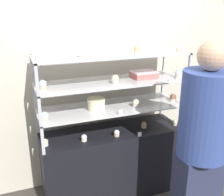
{
  "coord_description": "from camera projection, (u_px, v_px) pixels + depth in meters",
  "views": [
    {
      "loc": [
        -0.82,
        -2.16,
        1.82
      ],
      "look_at": [
        0.0,
        0.0,
        1.03
      ],
      "focal_mm": 42.0,
      "sensor_mm": 36.0,
      "label": 1
    }
  ],
  "objects": [
    {
      "name": "ground_plane",
      "position": [
        112.0,
        190.0,
        2.77
      ],
      "size": [
        20.0,
        20.0,
        0.0
      ],
      "primitive_type": "plane",
      "color": "#38332D"
    },
    {
      "name": "back_wall",
      "position": [
        99.0,
        63.0,
        2.69
      ],
      "size": [
        8.0,
        0.05,
        2.6
      ],
      "color": "beige",
      "rests_on": "ground_plane"
    },
    {
      "name": "display_base",
      "position": [
        112.0,
        162.0,
        2.66
      ],
      "size": [
        1.38,
        0.46,
        0.7
      ],
      "color": "black",
      "rests_on": "ground_plane"
    },
    {
      "name": "display_riser_lower",
      "position": [
        112.0,
        108.0,
        2.47
      ],
      "size": [
        1.38,
        0.46,
        0.25
      ],
      "color": "#B7B7BC",
      "rests_on": "display_base"
    },
    {
      "name": "display_riser_middle",
      "position": [
        112.0,
        83.0,
        2.39
      ],
      "size": [
        1.38,
        0.46,
        0.25
      ],
      "color": "#B7B7BC",
      "rests_on": "display_riser_lower"
    },
    {
      "name": "display_riser_upper",
      "position": [
        112.0,
        56.0,
        2.32
      ],
      "size": [
        1.38,
        0.46,
        0.25
      ],
      "color": "#B7B7BC",
      "rests_on": "display_riser_middle"
    },
    {
      "name": "layer_cake_centerpiece",
      "position": [
        96.0,
        104.0,
        2.37
      ],
      "size": [
        0.16,
        0.16,
        0.11
      ],
      "color": "beige",
      "rests_on": "display_riser_lower"
    },
    {
      "name": "sheet_cake_frosted",
      "position": [
        144.0,
        74.0,
        2.5
      ],
      "size": [
        0.23,
        0.18,
        0.06
      ],
      "color": "#C66660",
      "rests_on": "display_riser_middle"
    },
    {
      "name": "cupcake_0",
      "position": [
        45.0,
        142.0,
        2.26
      ],
      "size": [
        0.05,
        0.05,
        0.06
      ],
      "color": "white",
      "rests_on": "display_base"
    },
    {
      "name": "cupcake_1",
      "position": [
        84.0,
        138.0,
        2.34
      ],
      "size": [
        0.05,
        0.05,
        0.06
      ],
      "color": "beige",
      "rests_on": "display_base"
    },
    {
      "name": "cupcake_2",
      "position": [
        116.0,
        133.0,
        2.43
      ],
      "size": [
        0.05,
        0.05,
        0.06
      ],
      "color": "#CCB28C",
      "rests_on": "display_base"
    },
    {
      "name": "cupcake_3",
      "position": [
        144.0,
        125.0,
        2.6
      ],
      "size": [
        0.05,
        0.05,
        0.06
      ],
      "color": "#CCB28C",
      "rests_on": "display_base"
    },
    {
      "name": "cupcake_4",
      "position": [
        175.0,
        123.0,
        2.66
      ],
      "size": [
        0.05,
        0.05,
        0.06
      ],
      "color": "#CCB28C",
      "rests_on": "display_base"
    },
    {
      "name": "price_tag_0",
      "position": [
        140.0,
        134.0,
        2.42
      ],
      "size": [
        0.04,
        0.0,
        0.04
      ],
      "color": "white",
      "rests_on": "display_base"
    },
    {
      "name": "cupcake_5",
      "position": [
        45.0,
        116.0,
        2.16
      ],
      "size": [
        0.06,
        0.06,
        0.07
      ],
      "color": "#CCB28C",
      "rests_on": "display_riser_lower"
    },
    {
      "name": "cupcake_6",
      "position": [
        136.0,
        103.0,
        2.47
      ],
      "size": [
        0.06,
        0.06,
        0.07
      ],
      "color": "white",
      "rests_on": "display_riser_lower"
    },
    {
      "name": "cupcake_7",
      "position": [
        173.0,
        98.0,
        2.62
      ],
      "size": [
        0.06,
        0.06,
        0.07
      ],
      "color": "beige",
      "rests_on": "display_riser_lower"
    },
    {
      "name": "price_tag_1",
      "position": [
        121.0,
        112.0,
        2.28
      ],
      "size": [
        0.04,
        0.0,
        0.04
      ],
      "color": "white",
      "rests_on": "display_riser_lower"
    },
    {
      "name": "cupcake_8",
      "position": [
        43.0,
        85.0,
        2.14
      ],
      "size": [
        0.06,
        0.06,
        0.08
      ],
      "color": "#CCB28C",
      "rests_on": "display_riser_middle"
    },
    {
      "name": "cupcake_9",
      "position": [
        115.0,
        79.0,
        2.31
      ],
      "size": [
        0.06,
        0.06,
        0.08
      ],
      "color": "beige",
      "rests_on": "display_riser_middle"
    },
    {
      "name": "cupcake_10",
      "position": [
        178.0,
        75.0,
        2.48
      ],
      "size": [
        0.06,
        0.06,
        0.08
      ],
      "color": "white",
      "rests_on": "display_riser_middle"
    },
    {
      "name": "price_tag_2",
      "position": [
        171.0,
        79.0,
        2.36
      ],
      "size": [
        0.04,
        0.0,
        0.04
      ],
      "color": "white",
      "rests_on": "display_riser_middle"
    },
    {
      "name": "cupcake_11",
      "position": [
        38.0,
        56.0,
        2.01
      ],
      "size": [
        0.06,
        0.06,
        0.07
      ],
      "color": "beige",
      "rests_on": "display_riser_upper"
    },
    {
      "name": "cupcake_12",
      "position": [
        94.0,
        53.0,
        2.13
      ],
      "size": [
        0.06,
        0.06,
        0.07
      ],
      "color": "beige",
      "rests_on": "display_riser_upper"
    },
    {
      "name": "cupcake_13",
      "position": [
        137.0,
        49.0,
        2.33
      ],
      "size": [
        0.06,
        0.06,
        0.07
      ],
      "color": "#CCB28C",
      "rests_on": "display_riser_upper"
    },
    {
      "name": "cupcake_14",
      "position": [
        179.0,
        48.0,
        2.43
      ],
      "size": [
        0.06,
        0.06,
        0.07
      ],
      "color": "#CCB28C",
      "rests_on": "display_riser_upper"
    },
    {
      "name": "price_tag_3",
      "position": [
        88.0,
        57.0,
        2.03
      ],
      "size": [
        0.04,
        0.0,
        0.04
      ],
      "color": "white",
      "rests_on": "display_riser_upper"
    },
    {
      "name": "donut_glazed",
      "position": [
        83.0,
        54.0,
        2.22
      ],
      "size": [
        0.14,
        0.14,
        0.03
      ],
      "color": "#EFE5CC",
      "rests_on": "display_riser_upper"
    },
    {
      "name": "customer_figure",
      "position": [
        202.0,
        141.0,
        1.98
      ],
      "size": [
        0.38,
        0.38,
        1.63
      ],
      "color": "#282D47",
      "rests_on": "ground_plane"
    }
  ]
}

